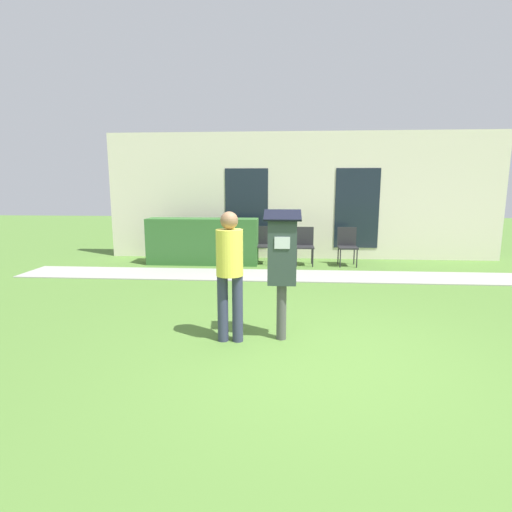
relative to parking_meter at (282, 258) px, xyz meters
The scene contains 9 objects.
ground_plane 1.25m from the parking_meter, 51.91° to the right, with size 40.00×40.00×0.00m, color #517A33.
sidewalk 3.66m from the parking_meter, 82.77° to the left, with size 12.00×1.10×0.02m.
building_facade 5.74m from the parking_meter, 85.56° to the left, with size 10.00×0.26×3.20m.
parking_meter is the anchor object (origin of this frame).
person_standing 0.63m from the parking_meter, behind, with size 0.32×0.32×1.58m.
outdoor_chair_left 4.90m from the parking_meter, 95.98° to the left, with size 0.44×0.44×0.90m.
outdoor_chair_middle 4.81m from the parking_meter, 84.00° to the left, with size 0.44×0.44×0.90m.
outdoor_chair_right 5.02m from the parking_meter, 72.41° to the left, with size 0.44×0.44×0.90m.
hedge_row 5.10m from the parking_meter, 112.41° to the left, with size 2.65×0.60×1.10m.
Camera 1 is at (-0.42, -4.14, 1.88)m, focal length 28.00 mm.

